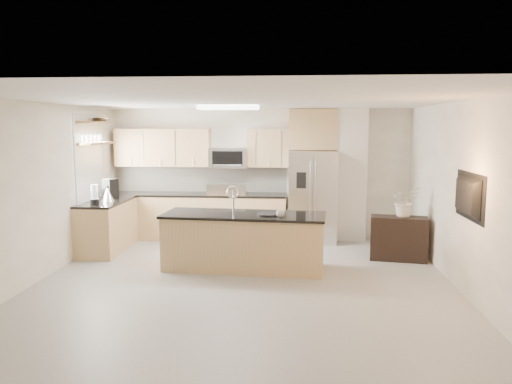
# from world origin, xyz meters

# --- Properties ---
(floor) EXTENTS (6.50, 6.50, 0.00)m
(floor) POSITION_xyz_m (0.00, 0.00, 0.00)
(floor) COLOR #AFADA6
(floor) RESTS_ON ground
(ceiling) EXTENTS (6.00, 6.50, 0.02)m
(ceiling) POSITION_xyz_m (0.00, 0.00, 2.60)
(ceiling) COLOR silver
(ceiling) RESTS_ON wall_back
(wall_back) EXTENTS (6.00, 0.02, 2.60)m
(wall_back) POSITION_xyz_m (0.00, 3.25, 1.30)
(wall_back) COLOR white
(wall_back) RESTS_ON floor
(wall_front) EXTENTS (6.00, 0.02, 2.60)m
(wall_front) POSITION_xyz_m (0.00, -3.25, 1.30)
(wall_front) COLOR white
(wall_front) RESTS_ON floor
(wall_left) EXTENTS (0.02, 6.50, 2.60)m
(wall_left) POSITION_xyz_m (-3.00, 0.00, 1.30)
(wall_left) COLOR white
(wall_left) RESTS_ON floor
(wall_right) EXTENTS (0.02, 6.50, 2.60)m
(wall_right) POSITION_xyz_m (3.00, 0.00, 1.30)
(wall_right) COLOR white
(wall_right) RESTS_ON floor
(back_counter) EXTENTS (3.55, 0.66, 1.44)m
(back_counter) POSITION_xyz_m (-1.23, 2.93, 0.47)
(back_counter) COLOR tan
(back_counter) RESTS_ON floor
(left_counter) EXTENTS (0.66, 1.50, 0.92)m
(left_counter) POSITION_xyz_m (-2.67, 1.85, 0.46)
(left_counter) COLOR tan
(left_counter) RESTS_ON floor
(range) EXTENTS (0.76, 0.64, 1.14)m
(range) POSITION_xyz_m (-0.60, 2.92, 0.47)
(range) COLOR black
(range) RESTS_ON floor
(upper_cabinets) EXTENTS (3.50, 0.33, 0.75)m
(upper_cabinets) POSITION_xyz_m (-1.30, 3.09, 1.83)
(upper_cabinets) COLOR tan
(upper_cabinets) RESTS_ON wall_back
(microwave) EXTENTS (0.76, 0.40, 0.40)m
(microwave) POSITION_xyz_m (-0.60, 3.04, 1.63)
(microwave) COLOR silver
(microwave) RESTS_ON upper_cabinets
(refrigerator) EXTENTS (0.92, 0.78, 1.78)m
(refrigerator) POSITION_xyz_m (1.06, 2.87, 0.89)
(refrigerator) COLOR silver
(refrigerator) RESTS_ON floor
(partition_column) EXTENTS (0.60, 0.30, 2.60)m
(partition_column) POSITION_xyz_m (1.82, 3.10, 1.30)
(partition_column) COLOR silver
(partition_column) RESTS_ON floor
(window) EXTENTS (0.04, 1.15, 1.65)m
(window) POSITION_xyz_m (-2.98, 1.85, 1.65)
(window) COLOR white
(window) RESTS_ON wall_left
(shelf_lower) EXTENTS (0.30, 1.20, 0.04)m
(shelf_lower) POSITION_xyz_m (-2.85, 1.95, 1.95)
(shelf_lower) COLOR brown
(shelf_lower) RESTS_ON wall_left
(shelf_upper) EXTENTS (0.30, 1.20, 0.04)m
(shelf_upper) POSITION_xyz_m (-2.85, 1.95, 2.32)
(shelf_upper) COLOR brown
(shelf_upper) RESTS_ON wall_left
(ceiling_fixture) EXTENTS (1.00, 0.50, 0.06)m
(ceiling_fixture) POSITION_xyz_m (-0.40, 1.60, 2.56)
(ceiling_fixture) COLOR white
(ceiling_fixture) RESTS_ON ceiling
(island) EXTENTS (2.61, 1.11, 1.31)m
(island) POSITION_xyz_m (-0.07, 0.90, 0.44)
(island) COLOR tan
(island) RESTS_ON floor
(credenza) EXTENTS (0.98, 0.53, 0.74)m
(credenza) POSITION_xyz_m (2.48, 1.60, 0.37)
(credenza) COLOR black
(credenza) RESTS_ON floor
(cup) EXTENTS (0.14, 0.14, 0.10)m
(cup) POSITION_xyz_m (0.51, 0.65, 0.93)
(cup) COLOR silver
(cup) RESTS_ON island
(platter) EXTENTS (0.39, 0.39, 0.02)m
(platter) POSITION_xyz_m (0.32, 0.84, 0.89)
(platter) COLOR black
(platter) RESTS_ON island
(blender) EXTENTS (0.15, 0.15, 0.35)m
(blender) POSITION_xyz_m (-2.67, 1.34, 1.07)
(blender) COLOR black
(blender) RESTS_ON left_counter
(kettle) EXTENTS (0.22, 0.22, 0.28)m
(kettle) POSITION_xyz_m (-2.63, 1.81, 1.04)
(kettle) COLOR silver
(kettle) RESTS_ON left_counter
(coffee_maker) EXTENTS (0.27, 0.29, 0.36)m
(coffee_maker) POSITION_xyz_m (-2.70, 2.13, 1.09)
(coffee_maker) COLOR black
(coffee_maker) RESTS_ON left_counter
(bowl) EXTENTS (0.45, 0.45, 0.09)m
(bowl) POSITION_xyz_m (-2.85, 2.16, 2.38)
(bowl) COLOR silver
(bowl) RESTS_ON shelf_upper
(flower_vase) EXTENTS (0.85, 0.78, 0.78)m
(flower_vase) POSITION_xyz_m (2.57, 1.66, 1.13)
(flower_vase) COLOR beige
(flower_vase) RESTS_ON credenza
(television) EXTENTS (0.14, 1.08, 0.62)m
(television) POSITION_xyz_m (2.91, -0.20, 1.35)
(television) COLOR black
(television) RESTS_ON wall_right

